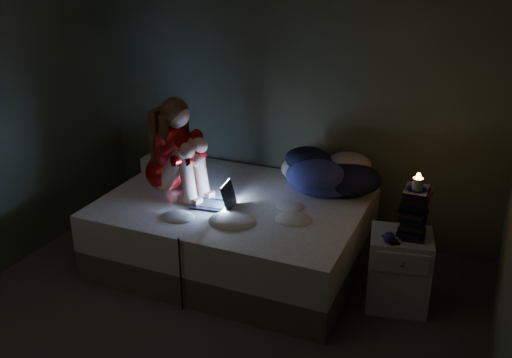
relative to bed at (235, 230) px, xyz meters
The scene contains 12 objects.
floor 1.15m from the bed, 80.82° to the right, with size 3.60×3.80×0.02m, color #3D3630.
wall_back 1.32m from the bed, 77.63° to the left, with size 3.60×0.02×2.60m, color #373F2F.
bed is the anchor object (origin of this frame).
pillow 0.90m from the bed, 155.50° to the left, with size 0.47×0.33×0.13m, color white.
woman 0.89m from the bed, behind, with size 0.50×0.33×0.80m, color #950C0A, non-canonical shape.
laptop 0.43m from the bed, 119.85° to the right, with size 0.31×0.22×0.22m, color black, non-canonical shape.
clothes_pile 0.86m from the bed, 36.30° to the left, with size 0.63×0.50×0.38m, color navy, non-canonical shape.
nightstand 1.33m from the bed, ahead, with size 0.42×0.37×0.56m, color beige.
book_stack 1.46m from the bed, ahead, with size 0.19×0.25×0.35m, color black, non-canonical shape.
candle 1.54m from the bed, ahead, with size 0.07×0.07×0.08m, color beige.
phone 1.29m from the bed, ahead, with size 0.07×0.14×0.01m, color black.
blue_orb 1.29m from the bed, 10.43° to the right, with size 0.08×0.08×0.08m, color navy.
Camera 1 is at (1.60, -2.61, 2.44)m, focal length 40.30 mm.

